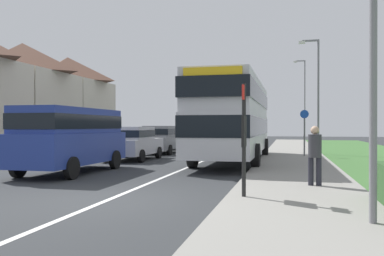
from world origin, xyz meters
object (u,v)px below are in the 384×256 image
parked_van_blue (71,135)px  street_lamp_mid (316,88)px  bus_stop_sign (244,132)px  double_decker_bus (234,116)px  street_lamp_far (304,96)px  parked_car_silver (133,142)px  parked_car_grey (161,138)px  parked_car_dark_green (182,137)px  pedestrian_at_stop (315,153)px  cycle_route_sign (304,131)px

parked_van_blue → street_lamp_mid: bearing=50.3°
bus_stop_sign → double_decker_bus: bearing=98.7°
double_decker_bus → street_lamp_far: street_lamp_far is taller
parked_car_silver → parked_car_grey: 4.92m
parked_car_silver → parked_car_dark_green: parked_car_silver is taller
double_decker_bus → bus_stop_sign: double_decker_bus is taller
parked_car_grey → bus_stop_sign: bearing=-65.9°
street_lamp_mid → street_lamp_far: street_lamp_far is taller
bus_stop_sign → street_lamp_far: size_ratio=0.32×
double_decker_bus → bus_stop_sign: (1.52, -9.88, -0.60)m
street_lamp_mid → street_lamp_far: size_ratio=0.80×
pedestrian_at_stop → parked_car_grey: bearing=123.0°
bus_stop_sign → parked_car_grey: bearing=114.1°
parked_van_blue → parked_car_dark_green: (-0.14, 15.84, -0.49)m
parked_car_silver → street_lamp_far: 25.03m
parked_car_grey → parked_car_dark_green: 5.26m
street_lamp_mid → cycle_route_sign: bearing=-110.7°
double_decker_bus → street_lamp_far: (3.96, 22.97, 2.53)m
parked_car_grey → bus_stop_sign: size_ratio=1.62×
cycle_route_sign → pedestrian_at_stop: bearing=-90.8°
parked_van_blue → cycle_route_sign: size_ratio=2.08×
double_decker_bus → pedestrian_at_stop: size_ratio=6.68×
double_decker_bus → parked_car_silver: size_ratio=2.72×
street_lamp_mid → pedestrian_at_stop: bearing=-93.8°
parked_car_dark_green → street_lamp_far: (9.16, 12.90, 3.80)m
bus_stop_sign → street_lamp_mid: size_ratio=0.40×
parked_car_grey → cycle_route_sign: cycle_route_sign is taller
double_decker_bus → parked_car_dark_green: bearing=117.3°
street_lamp_far → parked_car_silver: bearing=-111.2°
pedestrian_at_stop → street_lamp_far: bearing=88.5°
parked_van_blue → parked_car_dark_green: 15.85m
parked_car_silver → pedestrian_at_stop: size_ratio=2.45×
parked_car_dark_green → bus_stop_sign: (6.71, -19.95, 0.67)m
parked_car_grey → street_lamp_mid: size_ratio=0.64×
parked_car_dark_green → street_lamp_mid: (9.19, -4.94, 2.95)m
parked_car_grey → street_lamp_far: size_ratio=0.51×
cycle_route_sign → street_lamp_far: (0.67, 19.71, 3.24)m
pedestrian_at_stop → bus_stop_sign: (-1.62, -2.08, 0.56)m
cycle_route_sign → street_lamp_far: bearing=88.0°
parked_van_blue → parked_car_grey: size_ratio=1.25×
parked_van_blue → pedestrian_at_stop: (8.20, -2.03, -0.38)m
street_lamp_mid → double_decker_bus: bearing=-128.0°
parked_van_blue → street_lamp_mid: (9.06, 10.90, 2.46)m
bus_stop_sign → street_lamp_mid: street_lamp_mid is taller
parked_car_grey → bus_stop_sign: bus_stop_sign is taller
bus_stop_sign → cycle_route_sign: 13.26m
double_decker_bus → bus_stop_sign: 10.02m
bus_stop_sign → street_lamp_far: bearing=85.7°
parked_van_blue → parked_car_grey: parked_van_blue is taller
parked_van_blue → pedestrian_at_stop: bearing=-13.9°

